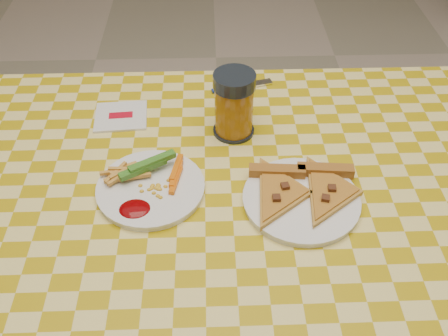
{
  "coord_description": "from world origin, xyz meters",
  "views": [
    {
      "loc": [
        -0.04,
        -0.67,
        1.45
      ],
      "look_at": [
        -0.01,
        0.05,
        0.78
      ],
      "focal_mm": 40.0,
      "sensor_mm": 36.0,
      "label": 1
    }
  ],
  "objects": [
    {
      "name": "drink_glass",
      "position": [
        0.01,
        0.19,
        0.83
      ],
      "size": [
        0.09,
        0.09,
        0.15
      ],
      "color": "black",
      "rests_on": "table"
    },
    {
      "name": "table",
      "position": [
        0.0,
        0.0,
        0.68
      ],
      "size": [
        1.28,
        0.88,
        0.76
      ],
      "color": "white",
      "rests_on": "ground"
    },
    {
      "name": "plate_right",
      "position": [
        0.13,
        -0.03,
        0.76
      ],
      "size": [
        0.26,
        0.26,
        0.01
      ],
      "primitive_type": "cylinder",
      "rotation": [
        0.0,
        0.0,
        0.19
      ],
      "color": "white",
      "rests_on": "table"
    },
    {
      "name": "napkin",
      "position": [
        -0.24,
        0.25,
        0.76
      ],
      "size": [
        0.12,
        0.12,
        0.01
      ],
      "rotation": [
        0.0,
        0.0,
        0.07
      ],
      "color": "white",
      "rests_on": "table"
    },
    {
      "name": "fries_veggies",
      "position": [
        -0.16,
        0.03,
        0.78
      ],
      "size": [
        0.18,
        0.16,
        0.04
      ],
      "color": "gold",
      "rests_on": "plate_left"
    },
    {
      "name": "plate_left",
      "position": [
        -0.16,
        0.01,
        0.76
      ],
      "size": [
        0.22,
        0.22,
        0.01
      ],
      "primitive_type": "cylinder",
      "rotation": [
        0.0,
        0.0,
        0.06
      ],
      "color": "white",
      "rests_on": "table"
    },
    {
      "name": "pizza_slices",
      "position": [
        0.13,
        -0.01,
        0.78
      ],
      "size": [
        0.25,
        0.22,
        0.02
      ],
      "color": "#BF833A",
      "rests_on": "plate_right"
    },
    {
      "name": "fork",
      "position": [
        0.04,
        0.36,
        0.76
      ],
      "size": [
        0.15,
        0.06,
        0.01
      ],
      "rotation": [
        0.0,
        0.0,
        0.26
      ],
      "color": "navy",
      "rests_on": "table"
    }
  ]
}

